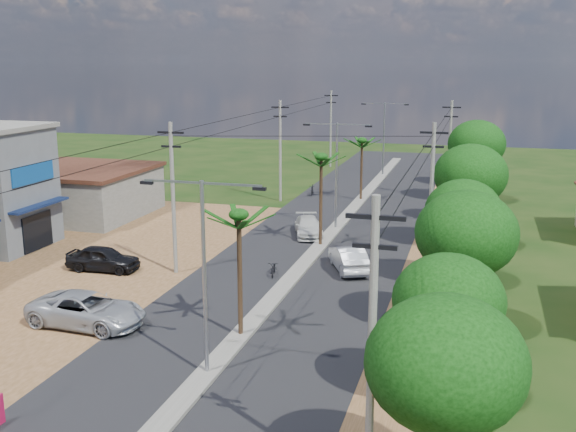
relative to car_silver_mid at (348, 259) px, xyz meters
name	(u,v)px	position (x,y,z in m)	size (l,w,h in m)	color
ground	(207,375)	(-2.85, -15.26, -0.76)	(160.00, 160.00, 0.00)	black
road	(302,268)	(-2.85, -0.26, -0.74)	(12.00, 110.00, 0.04)	black
median	(313,253)	(-2.85, 2.74, -0.67)	(1.00, 90.00, 0.18)	#605E56
dirt_lot_west	(19,281)	(-17.85, -7.26, -0.74)	(18.00, 46.00, 0.04)	brown
dirt_shoulder_east	(443,280)	(5.65, -0.26, -0.74)	(5.00, 90.00, 0.03)	brown
low_shed	(81,192)	(-23.85, 8.74, 1.21)	(10.40, 10.40, 3.95)	#605E56
tree_east_a	(446,364)	(6.65, -21.26, 3.73)	(4.40, 4.40, 6.37)	black
tree_east_b	(448,301)	(6.45, -15.26, 3.36)	(4.00, 4.00, 5.83)	black
tree_east_c	(466,234)	(6.85, -8.26, 4.11)	(4.60, 4.60, 6.83)	black
tree_east_d	(463,212)	(6.55, -1.26, 3.58)	(4.20, 4.20, 6.13)	black
tree_east_e	(471,175)	(6.75, 6.74, 4.33)	(4.80, 4.80, 7.14)	black
tree_east_f	(466,174)	(6.35, 14.74, 3.13)	(3.80, 3.80, 5.52)	black
tree_east_g	(477,144)	(6.95, 22.74, 4.48)	(5.00, 5.00, 7.38)	black
tree_east_h	(474,141)	(6.65, 30.74, 3.88)	(4.40, 4.40, 6.52)	black
palm_median_near	(239,220)	(-2.85, -11.26, 4.78)	(2.00, 2.00, 6.15)	black
palm_median_mid	(321,161)	(-2.85, 4.74, 5.14)	(2.00, 2.00, 6.55)	black
palm_median_far	(362,143)	(-2.85, 20.74, 4.51)	(2.00, 2.00, 5.85)	black
streetlight_near	(204,262)	(-2.85, -15.26, 4.03)	(5.10, 0.18, 8.00)	gray
streetlight_mid	(337,167)	(-2.85, 9.74, 4.03)	(5.10, 0.18, 8.00)	gray
streetlight_far	(384,132)	(-2.85, 34.74, 4.03)	(5.10, 0.18, 8.00)	gray
utility_pole_w_b	(173,195)	(-9.85, -3.26, 4.00)	(1.60, 0.24, 9.00)	#605E56
utility_pole_w_c	(280,149)	(-9.85, 18.74, 4.00)	(1.60, 0.24, 9.00)	#605E56
utility_pole_w_d	(331,127)	(-9.85, 39.74, 4.00)	(1.60, 0.24, 9.00)	#605E56
utility_pole_e_a	(372,346)	(4.65, -21.26, 4.00)	(1.60, 0.24, 9.00)	#605E56
utility_pole_e_b	(431,195)	(4.65, 0.74, 4.00)	(1.60, 0.24, 9.00)	#605E56
utility_pole_e_c	(449,149)	(4.65, 22.74, 4.00)	(1.60, 0.24, 9.00)	#605E56
car_silver_mid	(348,259)	(0.00, 0.00, 0.00)	(1.60, 4.58, 1.51)	#A4A7AC
car_white_far	(308,227)	(-4.35, 7.33, -0.10)	(1.84, 4.52, 1.31)	#AEAFAA
car_parked_silver	(87,311)	(-10.35, -12.02, 0.04)	(2.63, 5.70, 1.58)	#A4A7AC
car_parked_dark	(103,259)	(-14.22, -4.09, 0.00)	(1.78, 4.43, 1.51)	black
moto_rider_west_a	(274,269)	(-4.05, -2.20, -0.32)	(0.58, 1.67, 0.88)	black
moto_rider_west_b	(312,190)	(-7.68, 21.96, -0.26)	(0.47, 1.65, 0.99)	black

